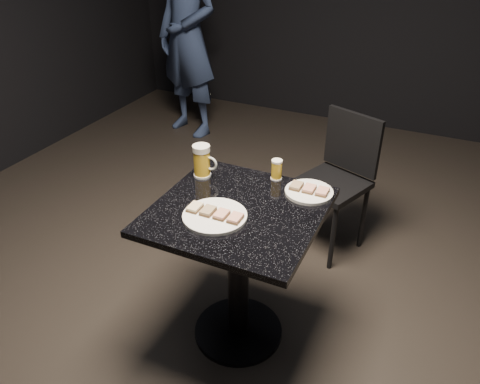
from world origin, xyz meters
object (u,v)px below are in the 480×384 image
object	(u,v)px
plate_large	(215,216)
plate_small	(309,192)
table	(238,253)
patron	(188,37)
chair	(338,174)
beer_mug	(202,161)
beer_tumbler	(277,170)

from	to	relation	value
plate_large	plate_small	world-z (taller)	same
table	patron	bearing A→B (deg)	125.13
plate_large	chair	world-z (taller)	chair
plate_large	patron	size ratio (longest dim) A/B	0.15
table	beer_mug	bearing A→B (deg)	145.76
plate_large	patron	world-z (taller)	patron
plate_small	beer_tumbler	xyz separation A→B (m)	(-0.18, 0.06, 0.04)
table	beer_tumbler	xyz separation A→B (m)	(0.05, 0.31, 0.29)
beer_tumbler	beer_mug	bearing A→B (deg)	-159.50
plate_large	beer_tumbler	size ratio (longest dim) A/B	2.74
beer_mug	beer_tumbler	world-z (taller)	beer_mug
plate_large	chair	distance (m)	1.11
plate_large	table	bearing A→B (deg)	60.97
plate_large	table	xyz separation A→B (m)	(0.06, 0.10, -0.25)
table	beer_mug	xyz separation A→B (m)	(-0.27, 0.19, 0.32)
plate_large	plate_small	size ratio (longest dim) A/B	1.24
beer_mug	patron	bearing A→B (deg)	122.21
plate_large	plate_small	bearing A→B (deg)	50.11
table	plate_small	bearing A→B (deg)	46.37
patron	chair	bearing A→B (deg)	-19.55
beer_tumbler	chair	world-z (taller)	chair
plate_large	beer_tumbler	xyz separation A→B (m)	(0.11, 0.41, 0.04)
beer_mug	plate_small	bearing A→B (deg)	6.71
plate_small	chair	size ratio (longest dim) A/B	0.25
plate_large	beer_mug	xyz separation A→B (m)	(-0.22, 0.29, 0.07)
beer_mug	chair	bearing A→B (deg)	57.15
patron	table	distance (m)	2.63
plate_small	beer_mug	size ratio (longest dim) A/B	1.37
plate_small	chair	distance (m)	0.74
plate_large	plate_small	distance (m)	0.46
beer_mug	beer_tumbler	distance (m)	0.35
chair	beer_tumbler	bearing A→B (deg)	-104.18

